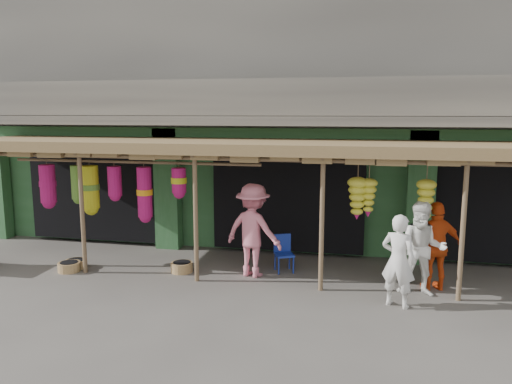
% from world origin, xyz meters
% --- Properties ---
extents(ground, '(80.00, 80.00, 0.00)m').
position_xyz_m(ground, '(0.00, 0.00, 0.00)').
color(ground, '#514C47').
rests_on(ground, ground).
extents(building, '(16.40, 6.80, 7.00)m').
position_xyz_m(building, '(-0.00, 4.87, 3.37)').
color(building, gray).
rests_on(building, ground).
extents(awning, '(14.00, 2.70, 2.79)m').
position_xyz_m(awning, '(-0.18, 0.80, 2.57)').
color(awning, brown).
rests_on(awning, ground).
extents(blue_chair, '(0.50, 0.50, 0.79)m').
position_xyz_m(blue_chair, '(0.11, 0.83, 0.44)').
color(blue_chair, '#172C97').
rests_on(blue_chair, ground).
extents(basket_left, '(0.50, 0.50, 0.20)m').
position_xyz_m(basket_left, '(-4.39, -0.20, 0.10)').
color(basket_left, olive).
rests_on(basket_left, ground).
extents(basket_mid, '(0.57, 0.57, 0.18)m').
position_xyz_m(basket_mid, '(-4.38, 0.05, 0.09)').
color(basket_mid, olive).
rests_on(basket_mid, ground).
extents(basket_right, '(0.56, 0.56, 0.21)m').
position_xyz_m(basket_right, '(-2.00, 0.27, 0.11)').
color(basket_right, olive).
rests_on(basket_right, ground).
extents(person_front, '(0.71, 0.60, 1.66)m').
position_xyz_m(person_front, '(2.38, -0.72, 0.83)').
color(person_front, white).
rests_on(person_front, ground).
extents(person_right, '(0.90, 0.73, 1.77)m').
position_xyz_m(person_right, '(2.85, -0.05, 0.89)').
color(person_right, white).
rests_on(person_right, ground).
extents(person_vendor, '(1.09, 0.73, 1.72)m').
position_xyz_m(person_vendor, '(3.14, 0.30, 0.86)').
color(person_vendor, '#E24B15').
rests_on(person_vendor, ground).
extents(person_shopper, '(1.41, 1.07, 1.94)m').
position_xyz_m(person_shopper, '(-0.46, 0.38, 0.97)').
color(person_shopper, pink).
rests_on(person_shopper, ground).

